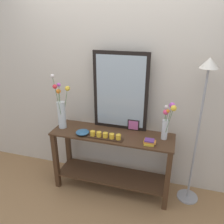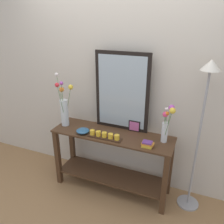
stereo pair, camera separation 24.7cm
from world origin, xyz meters
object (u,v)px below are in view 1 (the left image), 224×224
(vase_right, at_px, (167,121))
(decorative_bowl, at_px, (82,132))
(tall_vase_left, at_px, (61,110))
(console_table, at_px, (112,156))
(picture_frame_small, at_px, (133,125))
(book_stack, at_px, (149,142))
(floor_lamp, at_px, (201,111))
(mirror_leaning, at_px, (120,92))
(candle_tray, at_px, (105,136))

(vase_right, height_order, decorative_bowl, vase_right)
(vase_right, xyz_separation_m, decorative_bowl, (-0.91, -0.15, -0.20))
(tall_vase_left, height_order, vase_right, tall_vase_left)
(console_table, bearing_deg, picture_frame_small, 36.51)
(book_stack, bearing_deg, floor_lamp, 22.62)
(console_table, height_order, floor_lamp, floor_lamp)
(console_table, xyz_separation_m, book_stack, (0.44, -0.12, 0.33))
(tall_vase_left, xyz_separation_m, book_stack, (1.06, -0.11, -0.20))
(decorative_bowl, bearing_deg, tall_vase_left, 160.74)
(mirror_leaning, bearing_deg, floor_lamp, -6.28)
(decorative_bowl, bearing_deg, floor_lamp, 8.76)
(tall_vase_left, xyz_separation_m, floor_lamp, (1.54, 0.08, 0.13))
(floor_lamp, bearing_deg, mirror_leaning, 173.72)
(mirror_leaning, relative_size, book_stack, 7.13)
(picture_frame_small, bearing_deg, console_table, -143.49)
(mirror_leaning, xyz_separation_m, picture_frame_small, (0.17, -0.02, -0.39))
(console_table, distance_m, mirror_leaning, 0.78)
(console_table, distance_m, candle_tray, 0.36)
(mirror_leaning, relative_size, vase_right, 2.05)
(console_table, height_order, candle_tray, candle_tray)
(candle_tray, bearing_deg, decorative_bowl, 178.14)
(candle_tray, distance_m, book_stack, 0.48)
(decorative_bowl, bearing_deg, mirror_leaning, 38.21)
(tall_vase_left, bearing_deg, picture_frame_small, 11.13)
(vase_right, relative_size, decorative_bowl, 2.92)
(decorative_bowl, relative_size, book_stack, 1.19)
(candle_tray, bearing_deg, floor_lamp, 11.73)
(candle_tray, xyz_separation_m, floor_lamp, (0.96, 0.20, 0.33))
(candle_tray, bearing_deg, console_table, 71.13)
(mirror_leaning, bearing_deg, picture_frame_small, -5.64)
(console_table, height_order, book_stack, book_stack)
(candle_tray, bearing_deg, mirror_leaning, 73.32)
(floor_lamp, bearing_deg, book_stack, -157.38)
(mirror_leaning, height_order, vase_right, mirror_leaning)
(book_stack, bearing_deg, tall_vase_left, 173.87)
(picture_frame_small, xyz_separation_m, book_stack, (0.23, -0.28, -0.04))
(picture_frame_small, bearing_deg, decorative_bowl, -153.05)
(decorative_bowl, relative_size, floor_lamp, 0.09)
(decorative_bowl, xyz_separation_m, floor_lamp, (1.24, 0.19, 0.33))
(vase_right, relative_size, floor_lamp, 0.27)
(vase_right, xyz_separation_m, book_stack, (-0.15, -0.15, -0.20))
(mirror_leaning, height_order, tall_vase_left, mirror_leaning)
(picture_frame_small, distance_m, decorative_bowl, 0.60)
(console_table, height_order, vase_right, vase_right)
(vase_right, height_order, floor_lamp, floor_lamp)
(mirror_leaning, xyz_separation_m, tall_vase_left, (-0.67, -0.18, -0.23))
(floor_lamp, bearing_deg, console_table, -175.07)
(vase_right, bearing_deg, book_stack, -134.40)
(vase_right, distance_m, picture_frame_small, 0.43)
(tall_vase_left, bearing_deg, book_stack, -6.13)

